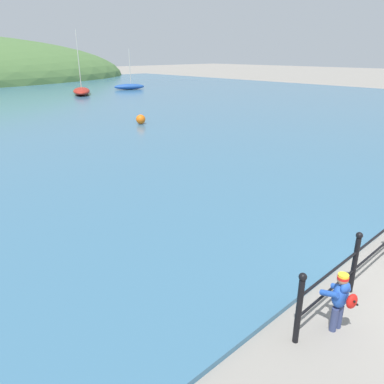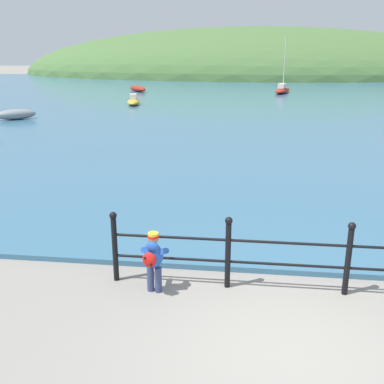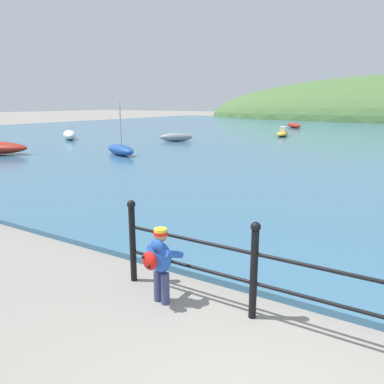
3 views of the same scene
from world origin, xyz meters
name	(u,v)px [view 1 (image 1 of 3)]	position (x,y,z in m)	size (l,w,h in m)	color
iron_railing	(376,244)	(0.03, 1.50, 0.64)	(5.66, 0.12, 1.21)	black
child_in_coat	(341,297)	(-2.04, 1.20, 0.61)	(0.41, 0.55, 1.00)	navy
boat_twin_mast	(129,86)	(18.17, 36.01, 0.43)	(3.56, 2.47, 4.36)	#1E4793
boat_green_fishing	(82,91)	(11.64, 34.92, 0.44)	(3.76, 5.11, 6.09)	maroon
mooring_buoy	(141,119)	(6.15, 17.51, 0.38)	(0.55, 0.55, 0.55)	orange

